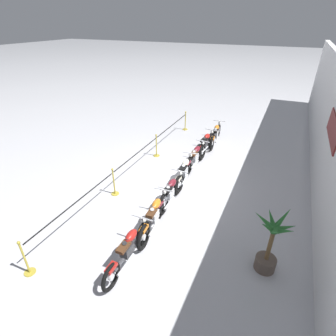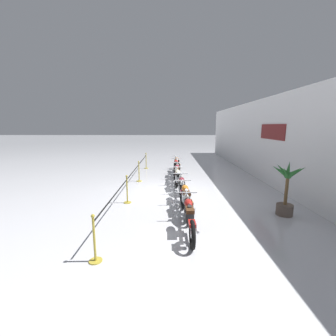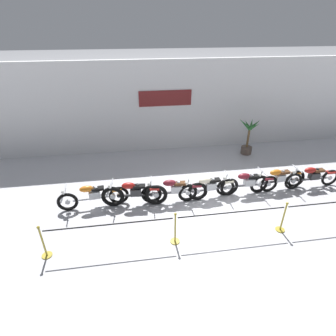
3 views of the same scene
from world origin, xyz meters
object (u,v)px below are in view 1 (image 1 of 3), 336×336
motorcycle_red_1 (205,145)px  motorcycle_maroon_4 (170,193)px  stanchion_far_right (26,263)px  motorcycle_cream_3 (184,172)px  motorcycle_red_6 (129,249)px  stanchion_far_left (153,143)px  stanchion_mid_right (114,186)px  stanchion_mid_left (156,149)px  motorcycle_orange_0 (216,135)px  potted_palm_left_of_row (271,244)px  motorcycle_maroon_2 (195,158)px  motorcycle_orange_5 (154,216)px

motorcycle_red_1 → motorcycle_maroon_4: motorcycle_red_1 is taller
motorcycle_maroon_4 → stanchion_far_right: stanchion_far_right is taller
motorcycle_red_1 → motorcycle_cream_3: (2.64, 0.03, -0.02)m
motorcycle_red_6 → stanchion_far_left: size_ratio=0.21×
stanchion_far_left → stanchion_mid_right: (3.01, 0.00, -0.38)m
motorcycle_cream_3 → stanchion_mid_left: 2.50m
motorcycle_orange_0 → stanchion_mid_right: 6.10m
potted_palm_left_of_row → motorcycle_red_6: bearing=-68.7°
motorcycle_red_1 → stanchion_mid_right: stanchion_mid_right is taller
motorcycle_maroon_4 → motorcycle_maroon_2: bearing=-178.1°
motorcycle_cream_3 → stanchion_mid_left: (-1.55, -1.95, -0.10)m
motorcycle_maroon_2 → potted_palm_left_of_row: (4.09, 3.30, 0.39)m
motorcycle_red_1 → motorcycle_maroon_2: 1.40m
motorcycle_orange_0 → motorcycle_red_6: bearing=0.3°
motorcycle_orange_0 → stanchion_mid_left: 3.20m
motorcycle_orange_0 → stanchion_far_left: 3.42m
motorcycle_orange_0 → stanchion_far_right: bearing=-12.2°
motorcycle_cream_3 → potted_palm_left_of_row: 4.37m
motorcycle_red_1 → motorcycle_red_6: (6.72, 0.15, -0.01)m
stanchion_mid_left → motorcycle_cream_3: bearing=51.5°
stanchion_mid_right → stanchion_far_right: same height
potted_palm_left_of_row → stanchion_far_right: bearing=-64.1°
stanchion_far_left → stanchion_far_right: size_ratio=10.02×
motorcycle_orange_5 → stanchion_far_left: size_ratio=0.22×
stanchion_mid_left → stanchion_far_right: 6.94m
potted_palm_left_of_row → stanchion_far_left: 6.67m
motorcycle_maroon_2 → stanchion_far_right: (6.63, -1.94, -0.10)m
motorcycle_orange_0 → motorcycle_red_1: motorcycle_red_1 is taller
stanchion_mid_left → stanchion_far_left: bearing=0.0°
potted_palm_left_of_row → stanchion_mid_left: 6.86m
motorcycle_red_1 → motorcycle_orange_5: motorcycle_red_1 is taller
motorcycle_red_1 → motorcycle_maroon_4: (4.11, 0.11, -0.02)m
motorcycle_red_1 → motorcycle_orange_5: size_ratio=0.99×
motorcycle_red_1 → potted_palm_left_of_row: (5.48, 3.32, 0.37)m
potted_palm_left_of_row → motorcycle_maroon_2: bearing=-141.1°
motorcycle_red_1 → stanchion_far_left: stanchion_far_left is taller
motorcycle_orange_0 → stanchion_mid_right: bearing=-19.5°
motorcycle_cream_3 → motorcycle_red_6: motorcycle_cream_3 is taller
motorcycle_maroon_2 → stanchion_mid_right: 3.55m
stanchion_mid_right → potted_palm_left_of_row: bearing=77.9°
potted_palm_left_of_row → stanchion_mid_left: potted_palm_left_of_row is taller
motorcycle_orange_0 → stanchion_far_left: size_ratio=0.23×
motorcycle_maroon_2 → motorcycle_cream_3: bearing=0.5°
potted_palm_left_of_row → stanchion_mid_right: bearing=-102.1°
motorcycle_orange_5 → motorcycle_red_6: bearing=-0.7°
stanchion_mid_left → stanchion_far_right: bearing=0.0°
motorcycle_maroon_2 → motorcycle_red_6: 5.33m
motorcycle_orange_0 → stanchion_mid_right: (5.75, -2.03, -0.10)m
motorcycle_orange_5 → motorcycle_red_6: (1.38, -0.02, -0.00)m
motorcycle_maroon_2 → motorcycle_maroon_4: size_ratio=1.00×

